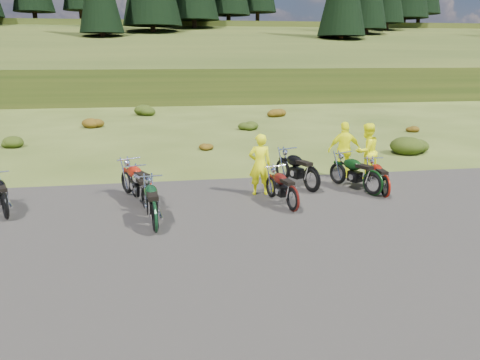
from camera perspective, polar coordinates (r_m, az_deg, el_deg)
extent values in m
plane|color=#364517|center=(12.16, 1.46, -4.76)|extent=(300.00, 300.00, 0.00)
cube|color=black|center=(10.34, 3.56, -8.47)|extent=(20.00, 12.00, 0.04)
cube|color=#2B3B13|center=(121.32, -8.55, 13.01)|extent=(300.00, 90.00, 9.17)
cylinder|color=black|center=(82.58, -23.69, 17.63)|extent=(0.70, 0.70, 2.20)
cylinder|color=black|center=(87.39, -18.77, 18.40)|extent=(0.70, 0.70, 2.20)
cylinder|color=black|center=(61.63, -16.37, 15.99)|extent=(0.70, 0.70, 2.20)
cylinder|color=black|center=(67.29, -10.53, 17.23)|extent=(0.70, 0.70, 2.20)
cylinder|color=black|center=(73.52, -5.59, 18.14)|extent=(0.70, 0.70, 2.20)
cylinder|color=black|center=(80.18, -1.40, 18.80)|extent=(0.70, 0.70, 2.20)
cylinder|color=black|center=(87.16, 2.15, 19.16)|extent=(0.70, 0.70, 2.20)
cylinder|color=black|center=(64.54, 12.16, 16.01)|extent=(0.70, 0.70, 2.20)
cylinder|color=black|center=(72.41, 15.05, 16.65)|extent=(0.70, 0.70, 2.20)
cylinder|color=black|center=(80.42, 17.38, 17.14)|extent=(0.70, 0.70, 2.20)
cylinder|color=black|center=(88.54, 19.30, 17.53)|extent=(0.70, 0.70, 2.20)
cylinder|color=black|center=(96.73, 20.90, 17.83)|extent=(0.70, 0.70, 2.20)
ellipsoid|color=#1E320C|center=(23.88, -26.18, 4.35)|extent=(1.03, 1.03, 0.61)
ellipsoid|color=brown|center=(28.37, -17.57, 6.83)|extent=(1.30, 1.30, 0.77)
ellipsoid|color=#1E320C|center=(33.35, -11.37, 8.51)|extent=(1.56, 1.56, 0.92)
ellipsoid|color=brown|center=(20.87, -4.35, 4.29)|extent=(0.77, 0.77, 0.45)
ellipsoid|color=#1E320C|center=(26.43, 0.92, 6.79)|extent=(1.03, 1.03, 0.61)
ellipsoid|color=brown|center=(32.16, 4.36, 8.38)|extent=(1.30, 1.30, 0.77)
ellipsoid|color=#1E320C|center=(21.42, 20.11, 4.33)|extent=(1.56, 1.56, 0.92)
ellipsoid|color=brown|center=(27.43, 20.04, 6.03)|extent=(0.77, 0.77, 0.45)
imported|color=#EAF00C|center=(13.93, 2.44, 1.79)|extent=(0.69, 0.47, 1.85)
imported|color=#EAF00C|center=(16.27, 15.15, 3.30)|extent=(1.13, 1.02, 1.89)
imported|color=#EAF00C|center=(16.28, 12.60, 3.50)|extent=(1.15, 0.53, 1.91)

